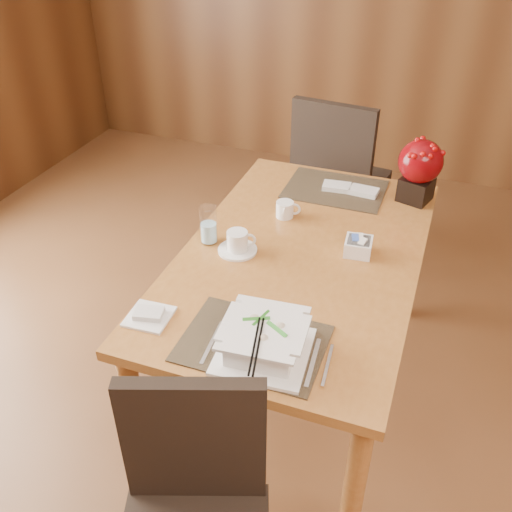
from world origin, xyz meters
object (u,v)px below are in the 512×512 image
(creamer_jug, at_px, (285,209))
(bread_plate, at_px, (149,317))
(berry_decor, at_px, (420,167))
(far_chair, at_px, (337,173))
(soup_setting, at_px, (264,341))
(water_glass, at_px, (208,225))
(sugar_caddy, at_px, (358,247))
(near_chair, at_px, (194,512))
(dining_table, at_px, (301,272))
(coffee_cup, at_px, (237,243))

(creamer_jug, relative_size, bread_plate, 0.68)
(berry_decor, distance_m, far_chair, 0.76)
(soup_setting, bearing_deg, water_glass, 123.98)
(soup_setting, xyz_separation_m, bread_plate, (-0.42, 0.03, -0.05))
(bread_plate, bearing_deg, sugar_caddy, 47.07)
(near_chair, bearing_deg, water_glass, 91.25)
(soup_setting, bearing_deg, far_chair, 90.70)
(sugar_caddy, bearing_deg, berry_decor, 73.48)
(soup_setting, distance_m, berry_decor, 1.21)
(dining_table, xyz_separation_m, far_chair, (-0.10, 1.08, -0.08))
(near_chair, bearing_deg, far_chair, 72.96)
(coffee_cup, height_order, bread_plate, coffee_cup)
(creamer_jug, bearing_deg, bread_plate, -121.24)
(soup_setting, relative_size, far_chair, 0.30)
(soup_setting, height_order, berry_decor, berry_decor)
(berry_decor, relative_size, far_chair, 0.28)
(soup_setting, xyz_separation_m, near_chair, (-0.06, -0.42, -0.29))
(dining_table, xyz_separation_m, bread_plate, (-0.37, -0.55, 0.10))
(coffee_cup, xyz_separation_m, bread_plate, (-0.13, -0.47, -0.03))
(soup_setting, xyz_separation_m, sugar_caddy, (0.16, 0.65, -0.03))
(soup_setting, distance_m, sugar_caddy, 0.67)
(dining_table, bearing_deg, coffee_cup, -161.69)
(coffee_cup, distance_m, bread_plate, 0.49)
(sugar_caddy, xyz_separation_m, berry_decor, (0.15, 0.51, 0.13))
(sugar_caddy, bearing_deg, near_chair, -101.36)
(soup_setting, height_order, far_chair, far_chair)
(dining_table, distance_m, soup_setting, 0.60)
(soup_setting, relative_size, near_chair, 0.33)
(water_glass, bearing_deg, sugar_caddy, 12.21)
(dining_table, distance_m, coffee_cup, 0.29)
(near_chair, bearing_deg, bread_plate, 108.99)
(near_chair, bearing_deg, coffee_cup, 84.37)
(water_glass, bearing_deg, coffee_cup, -9.83)
(bread_plate, bearing_deg, soup_setting, -4.25)
(soup_setting, height_order, bread_plate, soup_setting)
(dining_table, bearing_deg, soup_setting, -85.37)
(water_glass, height_order, creamer_jug, water_glass)
(berry_decor, bearing_deg, sugar_caddy, -106.52)
(creamer_jug, bearing_deg, near_chair, -99.10)
(sugar_caddy, bearing_deg, soup_setting, -103.73)
(dining_table, xyz_separation_m, soup_setting, (0.05, -0.58, 0.15))
(sugar_caddy, relative_size, berry_decor, 0.36)
(coffee_cup, height_order, berry_decor, berry_decor)
(near_chair, distance_m, far_chair, 2.08)
(soup_setting, relative_size, sugar_caddy, 2.94)
(coffee_cup, height_order, creamer_jug, coffee_cup)
(dining_table, height_order, creamer_jug, creamer_jug)
(coffee_cup, height_order, sugar_caddy, coffee_cup)
(berry_decor, xyz_separation_m, bread_plate, (-0.73, -1.13, -0.16))
(soup_setting, relative_size, water_glass, 1.88)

